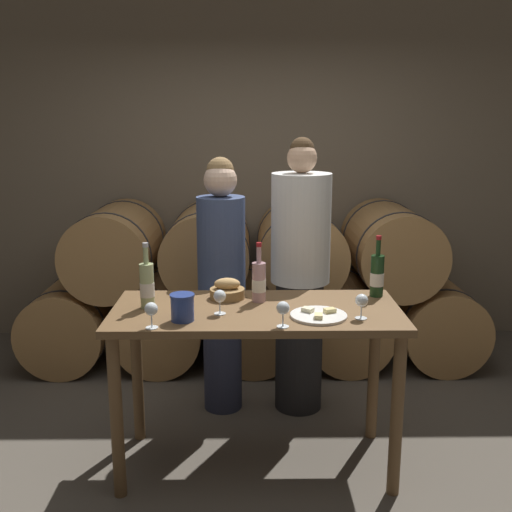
# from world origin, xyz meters

# --- Properties ---
(ground_plane) EXTENTS (10.00, 10.00, 0.00)m
(ground_plane) POSITION_xyz_m (0.00, 0.00, 0.00)
(ground_plane) COLOR #564F44
(stone_wall_back) EXTENTS (10.00, 0.12, 3.20)m
(stone_wall_back) POSITION_xyz_m (0.00, 2.15, 1.60)
(stone_wall_back) COLOR #7F705B
(stone_wall_back) RESTS_ON ground_plane
(barrel_stack) EXTENTS (3.49, 0.98, 1.22)m
(barrel_stack) POSITION_xyz_m (0.00, 1.54, 0.57)
(barrel_stack) COLOR #A87A47
(barrel_stack) RESTS_ON ground_plane
(tasting_table) EXTENTS (1.51, 0.68, 0.90)m
(tasting_table) POSITION_xyz_m (0.00, 0.00, 0.77)
(tasting_table) COLOR brown
(tasting_table) RESTS_ON ground_plane
(person_left) EXTENTS (0.30, 0.30, 1.64)m
(person_left) POSITION_xyz_m (-0.21, 0.68, 0.85)
(person_left) COLOR #2D334C
(person_left) RESTS_ON ground_plane
(person_right) EXTENTS (0.37, 0.37, 1.76)m
(person_right) POSITION_xyz_m (0.29, 0.68, 0.89)
(person_right) COLOR #232326
(person_right) RESTS_ON ground_plane
(wine_bottle_red) EXTENTS (0.08, 0.08, 0.34)m
(wine_bottle_red) POSITION_xyz_m (0.67, 0.22, 1.02)
(wine_bottle_red) COLOR #193819
(wine_bottle_red) RESTS_ON tasting_table
(wine_bottle_white) EXTENTS (0.08, 0.08, 0.35)m
(wine_bottle_white) POSITION_xyz_m (-0.57, 0.02, 1.02)
(wine_bottle_white) COLOR #ADBC7F
(wine_bottle_white) RESTS_ON tasting_table
(wine_bottle_rose) EXTENTS (0.08, 0.08, 0.33)m
(wine_bottle_rose) POSITION_xyz_m (0.02, 0.13, 1.01)
(wine_bottle_rose) COLOR #BC8E93
(wine_bottle_rose) RESTS_ON tasting_table
(blue_crock) EXTENTS (0.12, 0.12, 0.13)m
(blue_crock) POSITION_xyz_m (-0.36, -0.19, 0.97)
(blue_crock) COLOR navy
(blue_crock) RESTS_ON tasting_table
(bread_basket) EXTENTS (0.19, 0.19, 0.12)m
(bread_basket) POSITION_xyz_m (-0.16, 0.19, 0.94)
(bread_basket) COLOR olive
(bread_basket) RESTS_ON tasting_table
(cheese_plate) EXTENTS (0.28, 0.28, 0.04)m
(cheese_plate) POSITION_xyz_m (0.31, -0.14, 0.91)
(cheese_plate) COLOR white
(cheese_plate) RESTS_ON tasting_table
(wine_glass_far_left) EXTENTS (0.06, 0.06, 0.13)m
(wine_glass_far_left) POSITION_xyz_m (-0.50, -0.29, 0.99)
(wine_glass_far_left) COLOR white
(wine_glass_far_left) RESTS_ON tasting_table
(wine_glass_left) EXTENTS (0.06, 0.06, 0.13)m
(wine_glass_left) POSITION_xyz_m (-0.19, -0.09, 0.99)
(wine_glass_left) COLOR white
(wine_glass_left) RESTS_ON tasting_table
(wine_glass_center) EXTENTS (0.06, 0.06, 0.13)m
(wine_glass_center) POSITION_xyz_m (0.12, -0.29, 0.99)
(wine_glass_center) COLOR white
(wine_glass_center) RESTS_ON tasting_table
(wine_glass_right) EXTENTS (0.06, 0.06, 0.13)m
(wine_glass_right) POSITION_xyz_m (0.52, -0.17, 0.99)
(wine_glass_right) COLOR white
(wine_glass_right) RESTS_ON tasting_table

